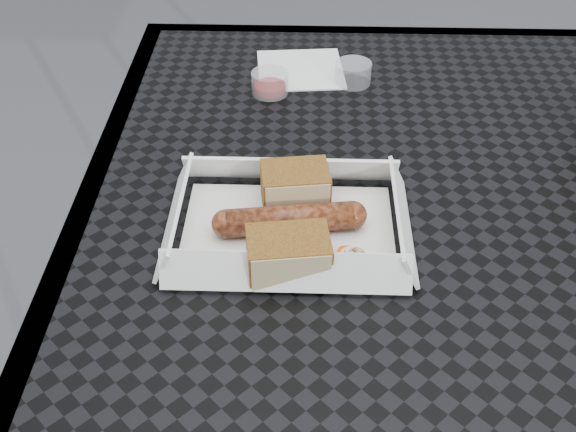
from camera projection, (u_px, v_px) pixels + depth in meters
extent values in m
cube|color=black|center=(428.00, 183.00, 0.84)|extent=(0.80, 0.80, 0.01)
cube|color=black|center=(399.00, 39.00, 1.14)|extent=(0.80, 0.03, 0.03)
cube|color=black|center=(99.00, 182.00, 0.85)|extent=(0.03, 0.80, 0.03)
cylinder|color=black|center=(195.00, 225.00, 1.35)|extent=(0.03, 0.03, 0.73)
cylinder|color=black|center=(571.00, 233.00, 1.34)|extent=(0.03, 0.03, 0.73)
cube|color=white|center=(288.00, 230.00, 0.76)|extent=(0.22, 0.15, 0.00)
cylinder|color=brown|center=(290.00, 219.00, 0.75)|extent=(0.13, 0.05, 0.03)
sphere|color=brown|center=(353.00, 215.00, 0.75)|extent=(0.03, 0.03, 0.03)
sphere|color=brown|center=(226.00, 224.00, 0.74)|extent=(0.03, 0.03, 0.03)
cube|color=brown|center=(295.00, 187.00, 0.78)|extent=(0.08, 0.06, 0.04)
cube|color=brown|center=(288.00, 254.00, 0.70)|extent=(0.09, 0.06, 0.04)
cylinder|color=#F74E0A|center=(354.00, 263.00, 0.72)|extent=(0.02, 0.02, 0.00)
torus|color=white|center=(362.00, 267.00, 0.71)|extent=(0.02, 0.02, 0.00)
cube|color=#B2D17F|center=(365.00, 262.00, 0.72)|extent=(0.02, 0.02, 0.00)
cube|color=white|center=(300.00, 69.00, 1.03)|extent=(0.13, 0.13, 0.00)
cylinder|color=maroon|center=(270.00, 83.00, 0.97)|extent=(0.05, 0.05, 0.03)
cylinder|color=silver|center=(353.00, 73.00, 0.99)|extent=(0.05, 0.05, 0.03)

